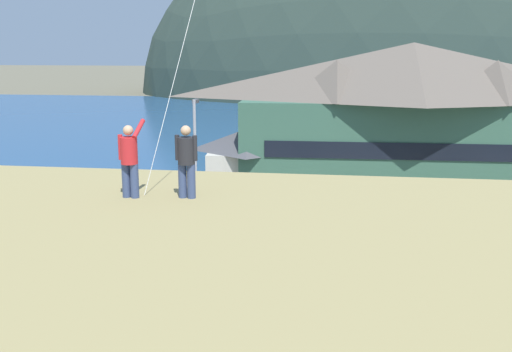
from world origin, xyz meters
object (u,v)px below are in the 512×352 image
(parked_car_lone_by_shed, at_px, (86,272))
(person_companion, at_px, (186,159))
(wharf_dock, at_px, (277,157))
(harbor_lodge, at_px, (411,114))
(person_kite_flyer, at_px, (129,158))
(storage_shed_waterside, at_px, (250,159))
(parked_car_front_row_red, at_px, (485,302))
(parking_light_pole, at_px, (195,157))
(parked_car_mid_row_far, at_px, (162,239))
(moored_boat_wharfside, at_px, (242,152))
(parked_car_back_row_left, at_px, (264,280))

(parked_car_lone_by_shed, relative_size, person_companion, 2.49)
(wharf_dock, xyz_separation_m, person_companion, (2.08, -40.35, 7.27))
(harbor_lodge, xyz_separation_m, person_kite_flyer, (-9.78, -29.93, 2.07))
(harbor_lodge, relative_size, wharf_dock, 2.40)
(storage_shed_waterside, relative_size, parked_car_front_row_red, 1.49)
(parked_car_lone_by_shed, height_order, parking_light_pole, parking_light_pole)
(parked_car_mid_row_far, xyz_separation_m, parking_light_pole, (0.62, 4.59, 3.24))
(moored_boat_wharfside, xyz_separation_m, parking_light_pole, (1.10, -22.66, 3.59))
(wharf_dock, distance_m, parked_car_lone_by_shed, 31.84)
(parked_car_lone_by_shed, xyz_separation_m, person_companion, (6.74, -8.86, 6.56))
(parked_car_back_row_left, distance_m, parked_car_lone_by_shed, 7.47)
(moored_boat_wharfside, height_order, person_kite_flyer, person_kite_flyer)
(wharf_dock, distance_m, parked_car_front_row_red, 34.17)
(parked_car_mid_row_far, relative_size, person_companion, 2.42)
(harbor_lodge, bearing_deg, parked_car_back_row_left, -110.37)
(parking_light_pole, relative_size, person_kite_flyer, 3.95)
(parked_car_mid_row_far, bearing_deg, wharf_dock, 84.07)
(moored_boat_wharfside, bearing_deg, harbor_lodge, -38.70)
(storage_shed_waterside, bearing_deg, person_kite_flyer, -87.23)
(parked_car_front_row_red, distance_m, person_companion, 13.77)
(parked_car_mid_row_far, xyz_separation_m, person_kite_flyer, (3.52, -13.71, 6.58))
(wharf_dock, xyz_separation_m, parked_car_mid_row_far, (-2.78, -26.78, 0.71))
(harbor_lodge, bearing_deg, moored_boat_wharfside, 141.30)
(wharf_dock, relative_size, parked_car_mid_row_far, 2.46)
(parked_car_front_row_red, bearing_deg, wharf_dock, 109.01)
(person_kite_flyer, height_order, person_companion, person_kite_flyer)
(wharf_dock, relative_size, person_kite_flyer, 5.59)
(parked_car_back_row_left, bearing_deg, parked_car_lone_by_shed, -178.52)
(harbor_lodge, relative_size, parked_car_front_row_red, 5.76)
(parked_car_front_row_red, height_order, person_kite_flyer, person_kite_flyer)
(parked_car_mid_row_far, height_order, parking_light_pole, parking_light_pole)
(harbor_lodge, bearing_deg, parked_car_lone_by_shed, -125.92)
(harbor_lodge, bearing_deg, person_companion, -105.80)
(wharf_dock, height_order, person_companion, person_companion)
(wharf_dock, bearing_deg, parked_car_back_row_left, -84.86)
(parked_car_front_row_red, distance_m, person_kite_flyer, 14.78)
(parking_light_pole, distance_m, person_kite_flyer, 18.83)
(parked_car_mid_row_far, bearing_deg, parked_car_back_row_left, -38.93)
(parked_car_mid_row_far, bearing_deg, person_kite_flyer, -75.61)
(parked_car_back_row_left, relative_size, parked_car_lone_by_shed, 0.98)
(parked_car_front_row_red, height_order, person_companion, person_companion)
(parked_car_front_row_red, bearing_deg, person_companion, -138.31)
(person_kite_flyer, bearing_deg, person_companion, 6.07)
(parked_car_back_row_left, height_order, parking_light_pole, parking_light_pole)
(moored_boat_wharfside, bearing_deg, parked_car_front_row_red, -66.30)
(person_kite_flyer, relative_size, person_companion, 1.07)
(storage_shed_waterside, xyz_separation_m, moored_boat_wharfside, (-2.63, 12.80, -1.71))
(parked_car_lone_by_shed, distance_m, parking_light_pole, 10.16)
(parked_car_mid_row_far, relative_size, parked_car_lone_by_shed, 0.97)
(person_companion, bearing_deg, storage_shed_waterside, 95.52)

